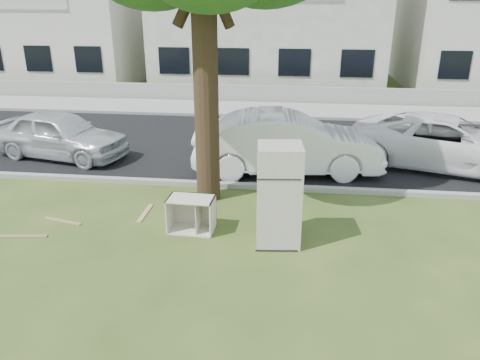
# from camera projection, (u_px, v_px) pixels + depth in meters

# --- Properties ---
(ground) EXTENTS (120.00, 120.00, 0.00)m
(ground) POSITION_uv_depth(u_px,v_px,m) (212.00, 235.00, 9.15)
(ground) COLOR #344B1B
(road) EXTENTS (120.00, 7.00, 0.01)m
(road) POSITION_uv_depth(u_px,v_px,m) (246.00, 145.00, 14.69)
(road) COLOR black
(road) RESTS_ON ground
(kerb_near) EXTENTS (120.00, 0.18, 0.12)m
(kerb_near) POSITION_uv_depth(u_px,v_px,m) (230.00, 187.00, 11.41)
(kerb_near) COLOR gray
(kerb_near) RESTS_ON ground
(kerb_far) EXTENTS (120.00, 0.18, 0.12)m
(kerb_far) POSITION_uv_depth(u_px,v_px,m) (255.00, 118.00, 17.97)
(kerb_far) COLOR gray
(kerb_far) RESTS_ON ground
(sidewalk) EXTENTS (120.00, 2.80, 0.01)m
(sidewalk) POSITION_uv_depth(u_px,v_px,m) (259.00, 109.00, 19.31)
(sidewalk) COLOR gray
(sidewalk) RESTS_ON ground
(low_wall) EXTENTS (120.00, 0.15, 0.70)m
(low_wall) POSITION_uv_depth(u_px,v_px,m) (262.00, 94.00, 20.66)
(low_wall) COLOR gray
(low_wall) RESTS_ON ground
(townhouse_left) EXTENTS (10.20, 8.16, 7.04)m
(townhouse_left) POSITION_uv_depth(u_px,v_px,m) (49.00, 13.00, 25.36)
(townhouse_left) COLOR silver
(townhouse_left) RESTS_ON ground
(townhouse_center) EXTENTS (11.22, 8.16, 7.44)m
(townhouse_center) POSITION_uv_depth(u_px,v_px,m) (270.00, 10.00, 23.96)
(townhouse_center) COLOR silver
(townhouse_center) RESTS_ON ground
(fridge) EXTENTS (0.86, 0.81, 1.92)m
(fridge) POSITION_uv_depth(u_px,v_px,m) (279.00, 196.00, 8.53)
(fridge) COLOR silver
(fridge) RESTS_ON ground
(cabinet) EXTENTS (0.92, 0.59, 0.70)m
(cabinet) POSITION_uv_depth(u_px,v_px,m) (191.00, 214.00, 9.20)
(cabinet) COLOR silver
(cabinet) RESTS_ON ground
(plank_a) EXTENTS (1.23, 0.26, 0.02)m
(plank_a) POSITION_uv_depth(u_px,v_px,m) (16.00, 236.00, 9.06)
(plank_a) COLOR olive
(plank_a) RESTS_ON ground
(plank_b) EXTENTS (0.90, 0.30, 0.02)m
(plank_b) POSITION_uv_depth(u_px,v_px,m) (63.00, 221.00, 9.68)
(plank_b) COLOR #A07A53
(plank_b) RESTS_ON ground
(plank_c) EXTENTS (0.10, 0.87, 0.02)m
(plank_c) POSITION_uv_depth(u_px,v_px,m) (145.00, 213.00, 10.04)
(plank_c) COLOR tan
(plank_c) RESTS_ON ground
(car_center) EXTENTS (4.99, 2.22, 1.59)m
(car_center) POSITION_uv_depth(u_px,v_px,m) (287.00, 143.00, 12.14)
(car_center) COLOR white
(car_center) RESTS_ON ground
(car_right) EXTENTS (5.50, 3.69, 1.40)m
(car_right) POSITION_uv_depth(u_px,v_px,m) (447.00, 142.00, 12.56)
(car_right) COLOR white
(car_right) RESTS_ON ground
(car_left) EXTENTS (4.19, 2.40, 1.34)m
(car_left) POSITION_uv_depth(u_px,v_px,m) (60.00, 135.00, 13.35)
(car_left) COLOR silver
(car_left) RESTS_ON ground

